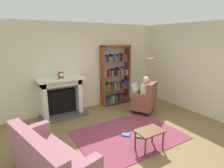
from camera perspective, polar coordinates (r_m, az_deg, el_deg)
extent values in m
plane|color=brown|center=(4.37, 7.44, -17.03)|extent=(14.00, 14.00, 0.00)
cube|color=beige|center=(6.00, -7.60, 5.33)|extent=(5.60, 0.10, 2.70)
cube|color=beige|center=(6.58, 19.14, 5.45)|extent=(0.10, 5.20, 2.70)
cube|color=brown|center=(4.57, 5.01, -15.38)|extent=(2.40, 1.80, 0.01)
cube|color=#4C4742|center=(5.71, -14.60, -9.34)|extent=(1.33, 0.64, 0.05)
cube|color=black|center=(5.77, -15.48, -5.14)|extent=(0.81, 0.20, 0.70)
cube|color=silver|center=(5.51, -20.27, -4.87)|extent=(0.12, 0.44, 1.08)
cube|color=silver|center=(5.77, -10.42, -3.38)|extent=(0.12, 0.44, 1.08)
cube|color=silver|center=(5.50, -15.53, 0.47)|extent=(1.13, 0.44, 0.16)
cube|color=silver|center=(5.42, -15.43, 1.47)|extent=(1.29, 0.56, 0.06)
cylinder|color=brown|center=(5.37, -15.49, 2.66)|extent=(0.14, 0.14, 0.18)
cylinder|color=white|center=(5.31, -15.31, 2.77)|extent=(0.10, 0.01, 0.10)
cube|color=brown|center=(6.07, -2.94, 2.25)|extent=(0.04, 0.32, 2.02)
cube|color=brown|center=(6.59, 4.74, 3.17)|extent=(0.04, 0.32, 2.02)
cube|color=brown|center=(6.20, 1.10, 11.73)|extent=(1.04, 0.32, 0.04)
cube|color=brown|center=(6.57, 1.02, -5.40)|extent=(1.00, 0.32, 0.02)
cube|color=#4C1E59|center=(6.31, -2.40, -5.36)|extent=(0.04, 0.26, 0.16)
cube|color=navy|center=(6.33, -1.87, -4.98)|extent=(0.08, 0.26, 0.22)
cube|color=#1E592D|center=(6.37, -1.24, -5.01)|extent=(0.07, 0.26, 0.19)
cube|color=brown|center=(6.41, -0.71, -4.87)|extent=(0.06, 0.26, 0.20)
cube|color=#997F4C|center=(6.44, -0.11, -4.56)|extent=(0.08, 0.26, 0.24)
cube|color=navy|center=(6.48, 0.48, -4.45)|extent=(0.07, 0.26, 0.24)
cube|color=#1E592D|center=(6.51, 1.03, -4.39)|extent=(0.07, 0.26, 0.23)
cube|color=black|center=(6.56, 1.49, -4.56)|extent=(0.05, 0.26, 0.17)
cube|color=maroon|center=(6.58, 1.91, -4.28)|extent=(0.05, 0.26, 0.21)
cube|color=#4C1E59|center=(6.61, 2.42, -4.07)|extent=(0.08, 0.26, 0.24)
cube|color=navy|center=(6.66, 2.96, -4.12)|extent=(0.07, 0.26, 0.20)
cube|color=#4C1E59|center=(6.71, 3.49, -4.17)|extent=(0.06, 0.26, 0.16)
cube|color=maroon|center=(6.74, 4.01, -3.85)|extent=(0.07, 0.26, 0.21)
cube|color=brown|center=(6.42, 1.04, -1.41)|extent=(1.00, 0.32, 0.02)
cube|color=#1E592D|center=(6.18, -2.26, -1.12)|extent=(0.09, 0.26, 0.17)
cube|color=brown|center=(6.22, -1.59, -0.92)|extent=(0.08, 0.26, 0.19)
cube|color=maroon|center=(6.25, -1.02, -0.66)|extent=(0.06, 0.26, 0.23)
cube|color=maroon|center=(6.28, -0.55, -0.88)|extent=(0.06, 0.26, 0.16)
cube|color=navy|center=(6.32, 0.01, -0.75)|extent=(0.07, 0.26, 0.17)
cube|color=#997F4C|center=(6.34, 0.50, -0.47)|extent=(0.05, 0.26, 0.22)
cube|color=#1E592D|center=(6.38, 0.94, -0.58)|extent=(0.05, 0.26, 0.18)
cube|color=brown|center=(6.41, 1.46, -0.35)|extent=(0.08, 0.26, 0.21)
cube|color=black|center=(6.45, 2.00, -0.35)|extent=(0.06, 0.26, 0.20)
cube|color=navy|center=(6.49, 2.55, -0.29)|extent=(0.08, 0.26, 0.19)
cube|color=brown|center=(6.54, 3.13, -0.29)|extent=(0.05, 0.26, 0.17)
cube|color=#4C1E59|center=(6.57, 3.66, 0.18)|extent=(0.07, 0.26, 0.26)
cube|color=navy|center=(6.62, 4.27, 0.02)|extent=(0.08, 0.26, 0.20)
cube|color=brown|center=(6.31, 1.06, 2.73)|extent=(1.00, 0.32, 0.02)
cube|color=#997F4C|center=(6.06, -2.47, 3.43)|extent=(0.05, 0.26, 0.22)
cube|color=black|center=(6.09, -1.89, 3.39)|extent=(0.08, 0.26, 0.20)
cube|color=maroon|center=(6.14, -1.22, 3.38)|extent=(0.08, 0.26, 0.18)
cube|color=navy|center=(6.17, -0.65, 3.44)|extent=(0.04, 0.26, 0.18)
cube|color=#997F4C|center=(6.19, -0.29, 3.45)|extent=(0.04, 0.26, 0.17)
cube|color=black|center=(6.22, 0.22, 3.68)|extent=(0.07, 0.26, 0.21)
cube|color=black|center=(6.27, 0.88, 3.72)|extent=(0.08, 0.26, 0.21)
cube|color=brown|center=(6.31, 1.43, 3.57)|extent=(0.05, 0.26, 0.16)
cube|color=#4C1E59|center=(6.34, 1.93, 4.03)|extent=(0.07, 0.26, 0.25)
cube|color=brown|center=(6.39, 2.57, 3.98)|extent=(0.08, 0.26, 0.22)
cube|color=maroon|center=(6.43, 3.09, 3.92)|extent=(0.05, 0.26, 0.20)
cube|color=navy|center=(6.45, 3.48, 4.16)|extent=(0.06, 0.26, 0.24)
cube|color=#997F4C|center=(6.50, 4.01, 3.87)|extent=(0.07, 0.26, 0.16)
cube|color=#4C1E59|center=(6.55, 4.66, 4.05)|extent=(0.09, 0.26, 0.19)
cube|color=brown|center=(6.24, 1.08, 7.01)|extent=(1.00, 0.32, 0.02)
cube|color=navy|center=(6.00, -2.40, 7.66)|extent=(0.07, 0.26, 0.17)
cube|color=black|center=(6.03, -1.86, 7.93)|extent=(0.04, 0.26, 0.22)
cube|color=brown|center=(6.07, -1.24, 7.69)|extent=(0.09, 0.26, 0.16)
cube|color=brown|center=(6.11, -0.62, 7.71)|extent=(0.05, 0.26, 0.16)
cube|color=navy|center=(6.14, -0.06, 8.10)|extent=(0.07, 0.26, 0.23)
cube|color=brown|center=(6.17, 0.43, 8.02)|extent=(0.04, 0.26, 0.21)
cube|color=#1E592D|center=(6.21, 0.91, 7.83)|extent=(0.07, 0.26, 0.16)
cube|color=#4C1E59|center=(6.25, 1.58, 8.12)|extent=(0.09, 0.26, 0.21)
cube|color=black|center=(6.30, 2.31, 7.91)|extent=(0.08, 0.26, 0.16)
cube|color=maroon|center=(6.35, 2.95, 8.35)|extent=(0.08, 0.26, 0.25)
cube|color=maroon|center=(6.38, 3.45, 8.29)|extent=(0.04, 0.26, 0.23)
cube|color=#1E592D|center=(6.41, 3.81, 8.15)|extent=(0.05, 0.26, 0.19)
cube|color=black|center=(6.46, 4.37, 8.16)|extent=(0.08, 0.26, 0.19)
cube|color=brown|center=(6.20, 1.10, 11.36)|extent=(1.00, 0.32, 0.02)
cylinder|color=#331E14|center=(6.17, 8.25, -6.86)|extent=(0.05, 0.05, 0.12)
cylinder|color=#331E14|center=(5.73, 6.41, -8.50)|extent=(0.05, 0.05, 0.12)
cylinder|color=#331E14|center=(6.03, 12.55, -7.56)|extent=(0.05, 0.05, 0.12)
cylinder|color=#331E14|center=(5.58, 11.02, -9.31)|extent=(0.05, 0.05, 0.12)
cube|color=brown|center=(5.80, 9.64, -6.10)|extent=(0.85, 0.84, 0.30)
cube|color=brown|center=(5.60, 12.14, -2.37)|extent=(0.64, 0.46, 0.55)
cube|color=brown|center=(5.96, 10.61, -2.95)|extent=(0.37, 0.53, 0.22)
cube|color=brown|center=(5.47, 8.81, -4.42)|extent=(0.37, 0.53, 0.22)
cube|color=silver|center=(5.66, 10.29, -2.37)|extent=(0.38, 0.33, 0.50)
sphere|color=#D8AD8C|center=(5.57, 10.45, 1.29)|extent=(0.20, 0.20, 0.20)
cube|color=#191E3F|center=(5.85, 8.60, -3.80)|extent=(0.30, 0.41, 0.12)
cube|color=#191E3F|center=(5.71, 8.04, -4.23)|extent=(0.30, 0.41, 0.12)
cylinder|color=#191E3F|center=(6.00, 6.80, -5.91)|extent=(0.10, 0.10, 0.42)
cylinder|color=#191E3F|center=(5.86, 6.20, -6.38)|extent=(0.10, 0.10, 0.42)
cube|color=white|center=(5.74, 7.21, -0.98)|extent=(0.37, 0.27, 0.25)
cube|color=#9A5D6A|center=(3.46, -17.77, -23.04)|extent=(1.10, 1.82, 0.40)
cube|color=#9A5D6A|center=(3.13, -22.95, -18.37)|extent=(0.61, 1.70, 0.45)
cube|color=#9A5D6A|center=(3.90, -23.67, -13.52)|extent=(0.72, 0.33, 0.24)
cube|color=brown|center=(3.93, 11.54, -14.03)|extent=(0.56, 0.39, 0.03)
cylinder|color=brown|center=(3.80, 10.25, -18.79)|extent=(0.04, 0.04, 0.40)
cylinder|color=brown|center=(4.09, 15.47, -16.52)|extent=(0.04, 0.04, 0.40)
cylinder|color=brown|center=(4.00, 7.20, -16.88)|extent=(0.04, 0.04, 0.40)
cylinder|color=brown|center=(4.27, 12.37, -14.91)|extent=(0.04, 0.04, 0.40)
cube|color=#267233|center=(4.54, 8.49, -15.38)|extent=(0.29, 0.29, 0.03)
cube|color=#334CA5|center=(4.54, 4.33, -15.32)|extent=(0.24, 0.24, 0.03)
cube|color=gold|center=(4.51, 9.86, -15.62)|extent=(0.22, 0.24, 0.04)
cube|color=#267233|center=(4.80, 9.40, -13.75)|extent=(0.23, 0.20, 0.03)
cylinder|color=#B7933F|center=(6.66, 10.62, -5.77)|extent=(0.24, 0.24, 0.03)
cylinder|color=#B7933F|center=(6.46, 10.90, 0.04)|extent=(0.03, 0.03, 1.36)
cone|color=beige|center=(6.33, 11.22, 6.92)|extent=(0.32, 0.32, 0.22)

